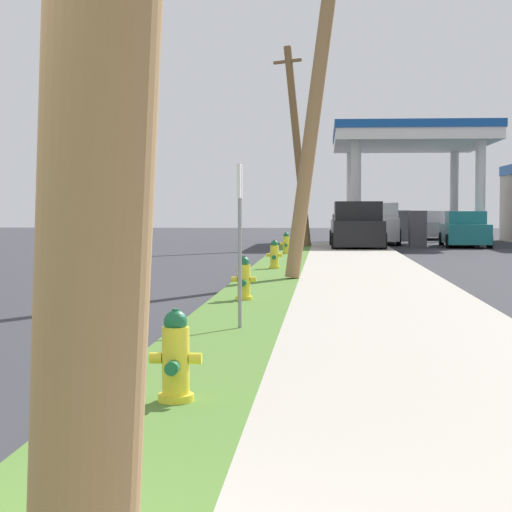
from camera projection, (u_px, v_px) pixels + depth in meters
The scene contains 11 objects.
fire_hydrant_nearest at pixel (176, 361), 7.48m from camera, with size 0.42×0.38×0.74m.
fire_hydrant_second at pixel (244, 281), 15.90m from camera, with size 0.42×0.38×0.74m.
fire_hydrant_third at pixel (274, 256), 24.32m from camera, with size 0.42×0.37×0.74m.
fire_hydrant_fourth at pixel (286, 244), 32.37m from camera, with size 0.42×0.37×0.74m.
utility_pole_midground at pixel (322, 50), 20.70m from camera, with size 2.16×0.72×9.96m.
utility_pole_background at pixel (297, 144), 39.07m from camera, with size 1.70×1.25×8.38m.
street_sign_post at pixel (240, 211), 12.07m from camera, with size 0.05×0.36×2.12m.
car_teal_by_near_pump at pixel (465, 231), 41.21m from camera, with size 2.09×4.56×1.57m.
car_silver_by_far_pump at pixel (432, 226), 51.69m from camera, with size 2.23×4.62×1.57m.
truck_black_at_forecourt at pixel (357, 228), 38.13m from camera, with size 2.18×5.42×1.97m.
truck_white_on_apron at pixel (379, 225), 44.70m from camera, with size 2.51×5.54×1.97m.
Camera 1 is at (1.96, -3.24, 1.66)m, focal length 65.69 mm.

